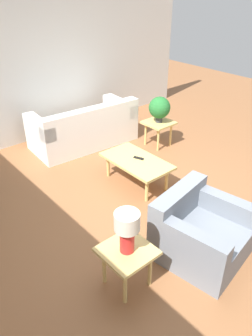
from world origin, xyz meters
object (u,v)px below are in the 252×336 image
potted_plant (160,108)px  side_table_plant (159,126)px  sofa (85,129)px  side_table_lamp (127,255)px  table_lamp (127,228)px  armchair (199,232)px  coffee_table (136,162)px

potted_plant → side_table_plant: bearing=135.0°
sofa → side_table_lamp: size_ratio=3.97×
sofa → table_lamp: 3.41m
armchair → table_lamp: 1.05m
coffee_table → side_table_plant: side_table_plant is taller
coffee_table → potted_plant: potted_plant is taller
side_table_lamp → potted_plant: size_ratio=1.06×
coffee_table → side_table_lamp: (-1.37, 1.37, 0.03)m
side_table_plant → table_lamp: size_ratio=1.09×
potted_plant → table_lamp: potted_plant is taller
armchair → coffee_table: armchair is taller
sofa → coffee_table: bearing=87.8°
sofa → side_table_plant: sofa is taller
side_table_plant → side_table_lamp: bearing=128.9°
coffee_table → table_lamp: (-1.37, 1.37, 0.39)m
coffee_table → potted_plant: (0.71, -1.20, 0.38)m
side_table_lamp → side_table_plant: bearing=-51.1°
armchair → side_table_plant: (2.27, -1.65, 0.10)m
side_table_plant → table_lamp: 3.33m
table_lamp → side_table_lamp: bearing=63.4°
sofa → coffee_table: sofa is taller
potted_plant → armchair: bearing=144.0°
sofa → armchair: (-3.19, 0.62, -0.02)m
sofa → table_lamp: (-3.01, 1.55, 0.45)m
coffee_table → sofa: bearing=-6.1°
table_lamp → armchair: bearing=-101.5°
potted_plant → sofa: bearing=47.9°
armchair → table_lamp: table_lamp is taller
coffee_table → side_table_lamp: bearing=134.9°
armchair → coffee_table: (1.55, -0.45, 0.07)m
side_table_lamp → potted_plant: (2.08, -2.57, 0.34)m
coffee_table → side_table_lamp: side_table_lamp is taller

